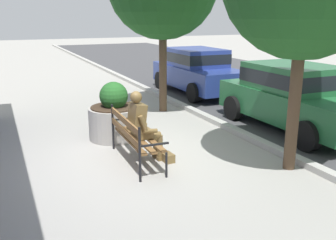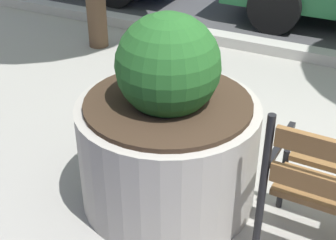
# 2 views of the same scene
# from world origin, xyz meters

# --- Properties ---
(ground_plane) EXTENTS (80.00, 80.00, 0.00)m
(ground_plane) POSITION_xyz_m (0.00, 0.00, 0.00)
(ground_plane) COLOR #9E9B93
(curb_stone) EXTENTS (60.00, 0.20, 0.12)m
(curb_stone) POSITION_xyz_m (0.00, 2.90, 0.06)
(curb_stone) COLOR #B2AFA8
(curb_stone) RESTS_ON ground
(park_bench) EXTENTS (1.82, 0.59, 0.95)m
(park_bench) POSITION_xyz_m (0.15, 0.09, 0.54)
(park_bench) COLOR brown
(park_bench) RESTS_ON ground
(bronze_statue_seated) EXTENTS (0.62, 0.79, 1.37)m
(bronze_statue_seated) POSITION_xyz_m (0.20, 0.30, 0.67)
(bronze_statue_seated) COLOR brown
(bronze_statue_seated) RESTS_ON ground
(concrete_planter) EXTENTS (1.15, 1.15, 1.28)m
(concrete_planter) POSITION_xyz_m (-1.43, 0.20, 0.49)
(concrete_planter) COLOR #A8A399
(concrete_planter) RESTS_ON ground
(parked_car_blue) EXTENTS (4.10, 1.92, 1.56)m
(parked_car_blue) POSITION_xyz_m (-5.28, 4.37, 0.84)
(parked_car_blue) COLOR navy
(parked_car_blue) RESTS_ON ground
(parked_car_green) EXTENTS (4.10, 1.92, 1.56)m
(parked_car_green) POSITION_xyz_m (-0.38, 4.37, 0.84)
(parked_car_green) COLOR #236638
(parked_car_green) RESTS_ON ground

